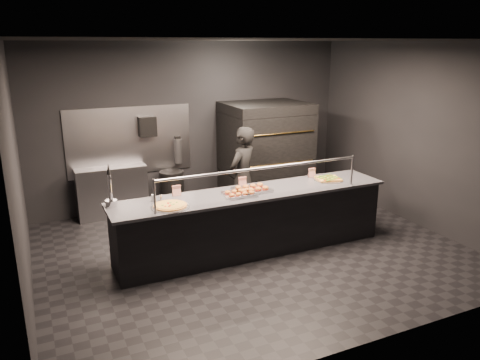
{
  "coord_description": "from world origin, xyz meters",
  "views": [
    {
      "loc": [
        -2.83,
        -5.71,
        2.96
      ],
      "look_at": [
        -0.11,
        0.2,
        1.05
      ],
      "focal_mm": 35.0,
      "sensor_mm": 36.0,
      "label": 1
    }
  ],
  "objects_px": {
    "slider_tray_a": "(240,193)",
    "trash_bin": "(172,191)",
    "prep_shelf": "(112,192)",
    "round_pizza": "(170,206)",
    "fire_extinguisher": "(178,151)",
    "square_pizza": "(328,179)",
    "towel_dispenser": "(147,126)",
    "worker": "(242,177)",
    "slider_tray_b": "(252,189)",
    "service_counter": "(252,221)",
    "pizza_oven": "(265,153)",
    "beer_tap": "(111,194)"
  },
  "relations": [
    {
      "from": "slider_tray_b",
      "to": "worker",
      "type": "xyz_separation_m",
      "value": [
        0.3,
        0.96,
        -0.11
      ]
    },
    {
      "from": "service_counter",
      "to": "slider_tray_b",
      "type": "relative_size",
      "value": 6.96
    },
    {
      "from": "service_counter",
      "to": "slider_tray_a",
      "type": "relative_size",
      "value": 8.29
    },
    {
      "from": "trash_bin",
      "to": "worker",
      "type": "bearing_deg",
      "value": -55.67
    },
    {
      "from": "towel_dispenser",
      "to": "square_pizza",
      "type": "relative_size",
      "value": 0.78
    },
    {
      "from": "beer_tap",
      "to": "trash_bin",
      "type": "relative_size",
      "value": 0.8
    },
    {
      "from": "fire_extinguisher",
      "to": "round_pizza",
      "type": "height_order",
      "value": "fire_extinguisher"
    },
    {
      "from": "beer_tap",
      "to": "round_pizza",
      "type": "relative_size",
      "value": 1.16
    },
    {
      "from": "fire_extinguisher",
      "to": "slider_tray_b",
      "type": "xyz_separation_m",
      "value": [
        0.35,
        -2.37,
        -0.11
      ]
    },
    {
      "from": "fire_extinguisher",
      "to": "slider_tray_a",
      "type": "bearing_deg",
      "value": -87.48
    },
    {
      "from": "service_counter",
      "to": "round_pizza",
      "type": "distance_m",
      "value": 1.35
    },
    {
      "from": "worker",
      "to": "towel_dispenser",
      "type": "bearing_deg",
      "value": -82.37
    },
    {
      "from": "prep_shelf",
      "to": "towel_dispenser",
      "type": "distance_m",
      "value": 1.31
    },
    {
      "from": "towel_dispenser",
      "to": "slider_tray_b",
      "type": "xyz_separation_m",
      "value": [
        0.9,
        -2.36,
        -0.6
      ]
    },
    {
      "from": "trash_bin",
      "to": "towel_dispenser",
      "type": "bearing_deg",
      "value": 154.28
    },
    {
      "from": "trash_bin",
      "to": "prep_shelf",
      "type": "bearing_deg",
      "value": 174.57
    },
    {
      "from": "prep_shelf",
      "to": "round_pizza",
      "type": "relative_size",
      "value": 2.38
    },
    {
      "from": "slider_tray_a",
      "to": "slider_tray_b",
      "type": "distance_m",
      "value": 0.26
    },
    {
      "from": "service_counter",
      "to": "square_pizza",
      "type": "relative_size",
      "value": 9.1
    },
    {
      "from": "slider_tray_a",
      "to": "trash_bin",
      "type": "distance_m",
      "value": 2.39
    },
    {
      "from": "fire_extinguisher",
      "to": "slider_tray_a",
      "type": "xyz_separation_m",
      "value": [
        0.11,
        -2.48,
        -0.11
      ]
    },
    {
      "from": "slider_tray_b",
      "to": "beer_tap",
      "type": "bearing_deg",
      "value": 174.94
    },
    {
      "from": "trash_bin",
      "to": "worker",
      "type": "relative_size",
      "value": 0.43
    },
    {
      "from": "towel_dispenser",
      "to": "slider_tray_a",
      "type": "relative_size",
      "value": 0.71
    },
    {
      "from": "pizza_oven",
      "to": "round_pizza",
      "type": "xyz_separation_m",
      "value": [
        -2.46,
        -2.04,
        -0.03
      ]
    },
    {
      "from": "round_pizza",
      "to": "worker",
      "type": "relative_size",
      "value": 0.3
    },
    {
      "from": "fire_extinguisher",
      "to": "round_pizza",
      "type": "relative_size",
      "value": 1.0
    },
    {
      "from": "slider_tray_b",
      "to": "worker",
      "type": "relative_size",
      "value": 0.35
    },
    {
      "from": "beer_tap",
      "to": "round_pizza",
      "type": "distance_m",
      "value": 0.78
    },
    {
      "from": "slider_tray_b",
      "to": "square_pizza",
      "type": "relative_size",
      "value": 1.31
    },
    {
      "from": "prep_shelf",
      "to": "trash_bin",
      "type": "bearing_deg",
      "value": -5.43
    },
    {
      "from": "service_counter",
      "to": "square_pizza",
      "type": "distance_m",
      "value": 1.4
    },
    {
      "from": "pizza_oven",
      "to": "square_pizza",
      "type": "relative_size",
      "value": 4.24
    },
    {
      "from": "service_counter",
      "to": "pizza_oven",
      "type": "height_order",
      "value": "pizza_oven"
    },
    {
      "from": "towel_dispenser",
      "to": "beer_tap",
      "type": "bearing_deg",
      "value": -115.6
    },
    {
      "from": "service_counter",
      "to": "towel_dispenser",
      "type": "relative_size",
      "value": 11.71
    },
    {
      "from": "service_counter",
      "to": "prep_shelf",
      "type": "xyz_separation_m",
      "value": [
        -1.6,
        2.32,
        -0.01
      ]
    },
    {
      "from": "square_pizza",
      "to": "fire_extinguisher",
      "type": "bearing_deg",
      "value": 125.23
    },
    {
      "from": "prep_shelf",
      "to": "square_pizza",
      "type": "distance_m",
      "value": 3.74
    },
    {
      "from": "prep_shelf",
      "to": "round_pizza",
      "type": "distance_m",
      "value": 2.53
    },
    {
      "from": "beer_tap",
      "to": "square_pizza",
      "type": "relative_size",
      "value": 1.3
    },
    {
      "from": "towel_dispenser",
      "to": "pizza_oven",
      "type": "bearing_deg",
      "value": -13.14
    },
    {
      "from": "fire_extinguisher",
      "to": "square_pizza",
      "type": "distance_m",
      "value": 2.9
    },
    {
      "from": "round_pizza",
      "to": "slider_tray_a",
      "type": "xyz_separation_m",
      "value": [
        1.02,
        0.06,
        0.01
      ]
    },
    {
      "from": "service_counter",
      "to": "round_pizza",
      "type": "xyz_separation_m",
      "value": [
        -1.26,
        -0.13,
        0.47
      ]
    },
    {
      "from": "beer_tap",
      "to": "slider_tray_a",
      "type": "xyz_separation_m",
      "value": [
        1.71,
        -0.27,
        -0.14
      ]
    },
    {
      "from": "fire_extinguisher",
      "to": "round_pizza",
      "type": "distance_m",
      "value": 2.7
    },
    {
      "from": "service_counter",
      "to": "slider_tray_a",
      "type": "xyz_separation_m",
      "value": [
        -0.24,
        -0.07,
        0.48
      ]
    },
    {
      "from": "round_pizza",
      "to": "worker",
      "type": "height_order",
      "value": "worker"
    },
    {
      "from": "pizza_oven",
      "to": "slider_tray_a",
      "type": "xyz_separation_m",
      "value": [
        -1.44,
        -1.97,
        -0.02
      ]
    }
  ]
}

